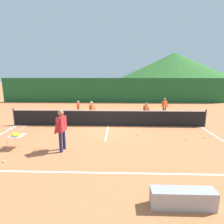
% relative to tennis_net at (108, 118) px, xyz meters
% --- Properties ---
extents(ground_plane, '(120.00, 120.00, 0.00)m').
position_rel_tennis_net_xyz_m(ground_plane, '(0.00, 0.00, -0.50)').
color(ground_plane, '#C67042').
extents(line_baseline_near, '(11.10, 0.08, 0.01)m').
position_rel_tennis_net_xyz_m(line_baseline_near, '(0.00, -5.35, -0.50)').
color(line_baseline_near, white).
rests_on(line_baseline_near, ground).
extents(line_baseline_far, '(11.10, 0.08, 0.01)m').
position_rel_tennis_net_xyz_m(line_baseline_far, '(0.00, 4.67, -0.50)').
color(line_baseline_far, white).
rests_on(line_baseline_far, ground).
extents(line_sideline_west, '(0.08, 10.03, 0.01)m').
position_rel_tennis_net_xyz_m(line_sideline_west, '(-5.55, 0.00, -0.50)').
color(line_sideline_west, white).
rests_on(line_sideline_west, ground).
extents(line_sideline_east, '(0.08, 10.03, 0.01)m').
position_rel_tennis_net_xyz_m(line_sideline_east, '(5.55, 0.00, -0.50)').
color(line_sideline_east, white).
rests_on(line_sideline_east, ground).
extents(line_service_center, '(0.08, 5.08, 0.01)m').
position_rel_tennis_net_xyz_m(line_service_center, '(0.00, 0.00, -0.50)').
color(line_service_center, white).
rests_on(line_service_center, ground).
extents(tennis_net, '(11.63, 0.08, 1.05)m').
position_rel_tennis_net_xyz_m(tennis_net, '(0.00, 0.00, 0.00)').
color(tennis_net, '#333338').
rests_on(tennis_net, ground).
extents(instructor, '(0.44, 0.81, 1.70)m').
position_rel_tennis_net_xyz_m(instructor, '(-1.68, -3.67, 0.52)').
color(instructor, '#191E4C').
rests_on(instructor, ground).
extents(student_0, '(0.22, 0.49, 1.20)m').
position_rel_tennis_net_xyz_m(student_0, '(-2.28, 2.25, 0.22)').
color(student_0, silver).
rests_on(student_0, ground).
extents(student_1, '(0.42, 0.69, 1.29)m').
position_rel_tennis_net_xyz_m(student_1, '(-1.17, 1.36, 0.28)').
color(student_1, navy).
rests_on(student_1, ground).
extents(student_2, '(0.46, 0.68, 1.26)m').
position_rel_tennis_net_xyz_m(student_2, '(2.44, 1.21, 0.26)').
color(student_2, silver).
rests_on(student_2, ground).
extents(student_3, '(0.52, 0.46, 1.36)m').
position_rel_tennis_net_xyz_m(student_3, '(4.05, 2.81, 0.32)').
color(student_3, navy).
rests_on(student_3, ground).
extents(ball_cart, '(0.58, 0.58, 0.90)m').
position_rel_tennis_net_xyz_m(ball_cart, '(-3.68, -3.47, 0.09)').
color(ball_cart, '#B7B7BC').
rests_on(ball_cart, ground).
extents(tennis_ball_0, '(0.07, 0.07, 0.07)m').
position_rel_tennis_net_xyz_m(tennis_ball_0, '(-3.49, -4.76, -0.47)').
color(tennis_ball_0, yellow).
rests_on(tennis_ball_0, ground).
extents(tennis_ball_1, '(0.07, 0.07, 0.07)m').
position_rel_tennis_net_xyz_m(tennis_ball_1, '(-0.97, -2.10, -0.47)').
color(tennis_ball_1, yellow).
rests_on(tennis_ball_1, ground).
extents(tennis_ball_2, '(0.07, 0.07, 0.07)m').
position_rel_tennis_net_xyz_m(tennis_ball_2, '(1.60, -1.67, -0.47)').
color(tennis_ball_2, yellow).
rests_on(tennis_ball_2, ground).
extents(tennis_ball_3, '(0.07, 0.07, 0.07)m').
position_rel_tennis_net_xyz_m(tennis_ball_3, '(-2.72, -2.23, -0.47)').
color(tennis_ball_3, yellow).
rests_on(tennis_ball_3, ground).
extents(tennis_ball_4, '(0.07, 0.07, 0.07)m').
position_rel_tennis_net_xyz_m(tennis_ball_4, '(0.56, -0.71, -0.47)').
color(tennis_ball_4, yellow).
rests_on(tennis_ball_4, ground).
extents(tennis_ball_5, '(0.07, 0.07, 0.07)m').
position_rel_tennis_net_xyz_m(tennis_ball_5, '(-2.38, -1.06, -0.47)').
color(tennis_ball_5, yellow).
rests_on(tennis_ball_5, ground).
extents(tennis_ball_7, '(0.07, 0.07, 0.07)m').
position_rel_tennis_net_xyz_m(tennis_ball_7, '(-3.90, -0.69, -0.47)').
color(tennis_ball_7, yellow).
rests_on(tennis_ball_7, ground).
extents(tennis_ball_8, '(0.07, 0.07, 0.07)m').
position_rel_tennis_net_xyz_m(tennis_ball_8, '(4.88, -2.03, -0.47)').
color(tennis_ball_8, yellow).
rests_on(tennis_ball_8, ground).
extents(tennis_ball_9, '(0.07, 0.07, 0.07)m').
position_rel_tennis_net_xyz_m(tennis_ball_9, '(3.89, -2.26, -0.47)').
color(tennis_ball_9, yellow).
rests_on(tennis_ball_9, ground).
extents(windscreen_fence, '(24.41, 0.08, 2.66)m').
position_rel_tennis_net_xyz_m(windscreen_fence, '(0.00, 9.23, 0.83)').
color(windscreen_fence, '#1E5B2D').
rests_on(windscreen_fence, ground).
extents(courtside_bench, '(1.50, 0.36, 0.46)m').
position_rel_tennis_net_xyz_m(courtside_bench, '(2.11, -6.80, -0.27)').
color(courtside_bench, '#99999E').
rests_on(courtside_bench, ground).
extents(hill_0, '(49.95, 49.95, 11.62)m').
position_rel_tennis_net_xyz_m(hill_0, '(23.79, 67.48, 5.31)').
color(hill_0, '#2D6628').
rests_on(hill_0, ground).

